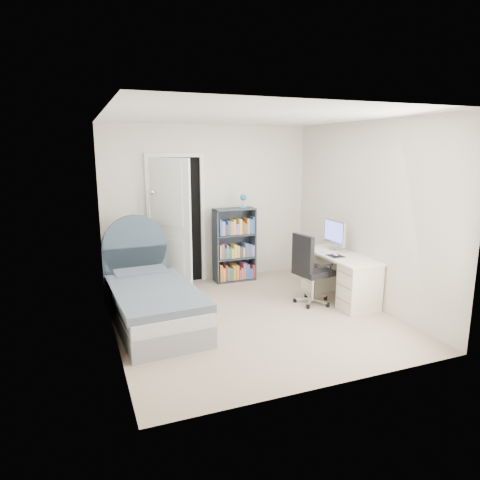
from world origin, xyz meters
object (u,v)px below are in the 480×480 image
object	(u,v)px
nightstand	(146,264)
desk	(339,274)
bed	(152,300)
bookcase	(235,248)
floor_lamp	(151,249)
office_chair	(309,266)

from	to	relation	value
nightstand	desk	size ratio (longest dim) A/B	0.46
bed	bookcase	distance (m)	2.01
desk	nightstand	bearing A→B (deg)	150.64
bookcase	desk	world-z (taller)	bookcase
nightstand	floor_lamp	distance (m)	0.25
bed	nightstand	xyz separation A→B (m)	(0.14, 1.27, 0.13)
bookcase	office_chair	distance (m)	1.52
floor_lamp	office_chair	size ratio (longest dim) A/B	1.54
bookcase	office_chair	world-z (taller)	bookcase
bed	desk	bearing A→B (deg)	-3.15
bookcase	floor_lamp	bearing A→B (deg)	175.99
bed	floor_lamp	bearing A→B (deg)	79.56
floor_lamp	office_chair	world-z (taller)	floor_lamp
bed	bookcase	size ratio (longest dim) A/B	1.44
floor_lamp	nightstand	bearing A→B (deg)	-154.72
bed	bookcase	world-z (taller)	bookcase
desk	office_chair	bearing A→B (deg)	-175.30
nightstand	floor_lamp	world-z (taller)	floor_lamp
floor_lamp	office_chair	distance (m)	2.42
floor_lamp	bookcase	size ratio (longest dim) A/B	1.08
nightstand	desk	xyz separation A→B (m)	(2.52, -1.42, -0.05)
office_chair	desk	bearing A→B (deg)	4.70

